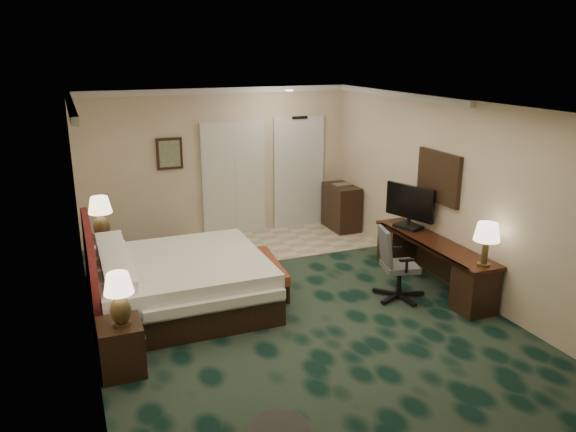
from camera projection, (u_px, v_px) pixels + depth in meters
name	position (u px, v px, depth m)	size (l,w,h in m)	color
floor	(300.00, 319.00, 7.25)	(5.00, 7.50, 0.00)	black
ceiling	(301.00, 108.00, 6.47)	(5.00, 7.50, 0.00)	white
wall_back	(219.00, 164.00, 10.19)	(5.00, 0.00, 2.70)	#C9AE8F
wall_front	(534.00, 381.00, 3.53)	(5.00, 0.00, 2.70)	#C9AE8F
wall_left	(84.00, 245.00, 5.97)	(0.00, 7.50, 2.70)	#C9AE8F
wall_right	(466.00, 200.00, 7.75)	(0.00, 7.50, 2.70)	#C9AE8F
crown_molding	(301.00, 112.00, 6.49)	(5.00, 7.50, 0.10)	silver
tile_patch	(283.00, 241.00, 10.15)	(3.20, 1.70, 0.01)	#B1A08D
headboard	(91.00, 268.00, 7.07)	(0.12, 2.00, 1.40)	#481815
entry_door	(298.00, 173.00, 10.81)	(1.02, 0.06, 2.18)	silver
closet_doors	(234.00, 179.00, 10.33)	(1.20, 0.06, 2.10)	silver
wall_art	(169.00, 154.00, 9.77)	(0.45, 0.06, 0.55)	#57685E
wall_mirror	(439.00, 177.00, 8.22)	(0.05, 0.95, 0.75)	white
bed	(183.00, 283.00, 7.49)	(2.17, 2.01, 0.69)	silver
nightstand_near	(121.00, 347.00, 6.00)	(0.46, 0.52, 0.57)	black
nightstand_far	(104.00, 260.00, 8.39)	(0.52, 0.60, 0.65)	black
lamp_near	(120.00, 299.00, 5.81)	(0.31, 0.31, 0.58)	black
lamp_far	(101.00, 218.00, 8.22)	(0.34, 0.34, 0.64)	black
bed_bench	(263.00, 276.00, 8.06)	(0.45, 1.29, 0.44)	maroon
desk	(432.00, 263.00, 8.20)	(0.51, 2.38, 0.69)	black
tv	(410.00, 207.00, 8.60)	(0.07, 0.87, 0.68)	black
desk_lamp	(486.00, 244.00, 7.11)	(0.33, 0.33, 0.58)	black
desk_chair	(400.00, 263.00, 7.73)	(0.60, 0.56, 1.03)	#504F56
minibar	(341.00, 207.00, 10.76)	(0.45, 0.82, 0.86)	black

